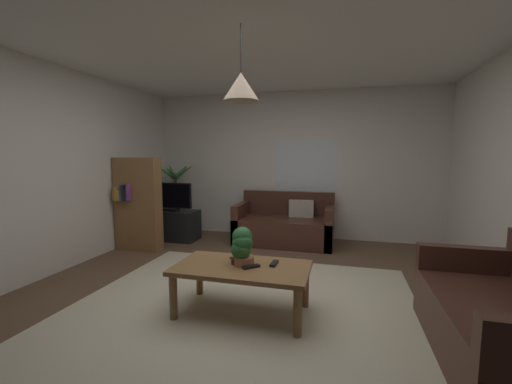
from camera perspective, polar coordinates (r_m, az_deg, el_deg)
floor at (r=3.43m, az=-1.37°, el=-18.45°), size 4.96×5.37×0.02m
rug at (r=3.25m, az=-2.42°, el=-19.64°), size 3.22×2.95×0.01m
wall_back at (r=5.77m, az=6.24°, el=4.66°), size 5.08×0.06×2.52m
wall_left at (r=4.52m, az=-33.64°, el=3.17°), size 0.06×5.37×2.52m
ceiling at (r=3.30m, az=-1.50°, el=25.87°), size 4.96×5.37×0.02m
window_pane at (r=5.71m, az=8.66°, el=3.87°), size 1.03×0.01×1.02m
couch_under_window at (r=5.40m, az=5.07°, el=-6.01°), size 1.56×0.83×0.82m
couch_right_side at (r=2.95m, az=37.95°, el=-18.10°), size 0.83×1.49×0.82m
coffee_table at (r=3.04m, az=-2.49°, el=-13.88°), size 1.21×0.66×0.44m
book_on_table_0 at (r=3.08m, az=-3.06°, el=-12.11°), size 0.13×0.13×0.02m
book_on_table_1 at (r=3.08m, az=-3.03°, el=-11.70°), size 0.16×0.14×0.02m
book_on_table_2 at (r=3.07m, az=-3.16°, el=-11.27°), size 0.13×0.13×0.02m
remote_on_table_0 at (r=3.04m, az=3.18°, el=-12.34°), size 0.06×0.16×0.02m
remote_on_table_1 at (r=2.96m, az=-0.85°, el=-12.90°), size 0.15×0.15×0.02m
potted_plant_on_table at (r=2.99m, az=-2.43°, el=-9.29°), size 0.21×0.22×0.34m
tv_stand at (r=5.79m, az=-14.47°, el=-5.60°), size 0.90×0.44×0.50m
tv at (r=5.69m, az=-14.72°, el=-0.77°), size 0.76×0.16×0.48m
potted_palm_corner at (r=6.23m, az=-13.76°, el=-1.63°), size 0.79×0.95×1.36m
bookshelf_corner at (r=5.25m, az=-19.97°, el=-1.94°), size 0.70×0.31×1.40m
pendant_lamp at (r=2.91m, az=-2.65°, el=17.90°), size 0.31×0.31×0.63m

